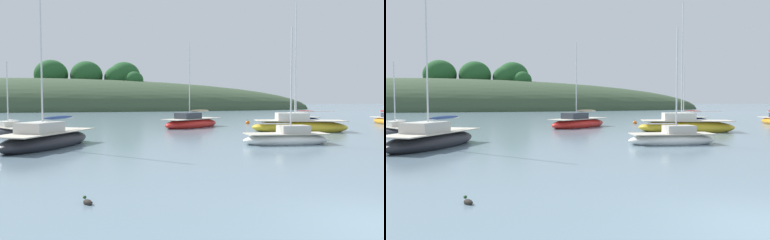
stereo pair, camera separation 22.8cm
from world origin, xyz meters
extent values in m
ellipsoid|color=#384C33|center=(-25.00, 94.15, 0.00)|extent=(150.00, 36.00, 16.04)
ellipsoid|color=#235628|center=(0.28, 92.69, 7.74)|extent=(4.86, 4.42, 4.42)
ellipsoid|color=#235628|center=(-3.90, 95.44, 8.40)|extent=(6.83, 6.21, 6.21)
ellipsoid|color=#235628|center=(-11.82, 96.69, 8.97)|extent=(8.29, 7.54, 7.54)
ellipsoid|color=#235628|center=(-2.06, 96.36, 8.82)|extent=(8.53, 7.75, 7.75)
ellipsoid|color=#235628|center=(-20.73, 97.47, 9.12)|extent=(8.48, 7.71, 7.71)
ellipsoid|color=#232328|center=(-9.31, 15.59, 0.32)|extent=(5.46, 7.62, 1.16)
cube|color=beige|center=(-9.31, 15.59, 0.84)|extent=(5.02, 7.01, 0.06)
cube|color=beige|center=(-9.57, 15.07, 1.15)|extent=(2.48, 2.80, 0.61)
cylinder|color=silver|center=(-9.47, 15.27, 4.95)|extent=(0.09, 0.09, 8.21)
cylinder|color=silver|center=(-8.79, 16.64, 1.57)|extent=(1.42, 2.77, 0.07)
ellipsoid|color=#2D4784|center=(-8.79, 16.64, 1.62)|extent=(1.49, 2.72, 0.20)
ellipsoid|color=navy|center=(16.28, 34.90, 0.24)|extent=(4.93, 5.30, 0.87)
cube|color=beige|center=(16.28, 34.90, 0.63)|extent=(4.54, 4.88, 0.06)
cube|color=silver|center=(16.00, 35.22, 0.88)|extent=(2.04, 2.09, 0.50)
cylinder|color=silver|center=(16.10, 35.10, 3.60)|extent=(0.09, 0.09, 5.95)
cylinder|color=silver|center=(16.85, 34.24, 1.25)|extent=(1.54, 1.77, 0.07)
ellipsoid|color=maroon|center=(16.85, 34.24, 1.30)|extent=(1.58, 1.78, 0.20)
ellipsoid|color=white|center=(4.58, 14.18, 0.24)|extent=(5.49, 2.16, 0.86)
cube|color=beige|center=(4.58, 14.18, 0.63)|extent=(5.05, 1.99, 0.06)
cube|color=beige|center=(5.01, 14.15, 0.88)|extent=(1.79, 1.29, 0.50)
cylinder|color=silver|center=(4.84, 14.16, 3.80)|extent=(0.09, 0.09, 6.36)
cylinder|color=silver|center=(3.71, 14.23, 1.25)|extent=(2.26, 0.21, 0.07)
ellipsoid|color=red|center=(1.92, 28.92, 0.31)|extent=(7.12, 6.29, 1.14)
cube|color=beige|center=(1.92, 28.92, 0.83)|extent=(6.55, 5.78, 0.06)
cube|color=#333842|center=(1.47, 28.57, 1.13)|extent=(2.77, 2.64, 0.60)
cylinder|color=silver|center=(1.63, 28.71, 4.46)|extent=(0.09, 0.09, 7.27)
cylinder|color=silver|center=(2.82, 29.62, 1.55)|extent=(2.41, 1.89, 0.07)
ellipsoid|color=tan|center=(2.82, 29.62, 1.60)|extent=(2.39, 1.92, 0.20)
ellipsoid|color=gold|center=(9.70, 22.20, 0.35)|extent=(8.39, 4.70, 1.27)
cube|color=beige|center=(9.70, 22.20, 0.92)|extent=(7.72, 4.32, 0.06)
cube|color=silver|center=(9.09, 22.37, 1.25)|extent=(2.92, 2.36, 0.65)
cylinder|color=silver|center=(9.32, 22.31, 5.82)|extent=(0.09, 0.09, 9.80)
cylinder|color=silver|center=(10.93, 21.87, 1.69)|extent=(3.24, 0.94, 0.07)
ellipsoid|color=#232328|center=(-13.49, 24.80, 0.20)|extent=(4.00, 4.69, 0.74)
cube|color=beige|center=(-13.49, 24.80, 0.54)|extent=(3.68, 4.31, 0.06)
cube|color=silver|center=(-13.70, 25.10, 0.77)|extent=(1.70, 1.80, 0.46)
cylinder|color=silver|center=(-13.62, 24.99, 3.09)|extent=(0.09, 0.09, 5.10)
cylinder|color=silver|center=(-13.05, 24.20, 1.12)|extent=(1.20, 1.62, 0.07)
sphere|color=orange|center=(9.14, 32.95, 0.12)|extent=(0.44, 0.44, 0.44)
cylinder|color=black|center=(9.14, 32.95, 0.39)|extent=(0.04, 0.04, 0.10)
ellipsoid|color=#2D2823|center=(-6.40, 3.03, 0.04)|extent=(0.34, 0.38, 0.16)
sphere|color=#1E4723|center=(-6.48, 3.15, 0.16)|extent=(0.09, 0.09, 0.09)
cone|color=gold|center=(-6.51, 3.21, 0.15)|extent=(0.05, 0.06, 0.04)
cone|color=#2D2823|center=(-6.31, 2.91, 0.08)|extent=(0.10, 0.10, 0.08)
camera|label=1|loc=(-5.80, -6.93, 2.69)|focal=35.52mm
camera|label=2|loc=(-5.58, -6.97, 2.69)|focal=35.52mm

